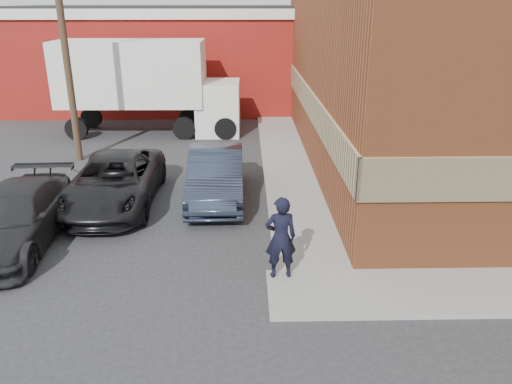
# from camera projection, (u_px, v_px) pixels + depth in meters

# --- Properties ---
(ground) EXTENTS (90.00, 90.00, 0.00)m
(ground) POSITION_uv_depth(u_px,v_px,m) (288.00, 274.00, 11.45)
(ground) COLOR #28282B
(ground) RESTS_ON ground
(brick_building) EXTENTS (14.25, 18.25, 9.36)m
(brick_building) POSITION_uv_depth(u_px,v_px,m) (501.00, 35.00, 18.33)
(brick_building) COLOR brown
(brick_building) RESTS_ON ground
(sidewalk_west) EXTENTS (1.80, 18.00, 0.12)m
(sidewalk_west) POSITION_uv_depth(u_px,v_px,m) (284.00, 157.00, 19.83)
(sidewalk_west) COLOR gray
(sidewalk_west) RESTS_ON ground
(warehouse) EXTENTS (16.30, 8.30, 5.60)m
(warehouse) POSITION_uv_depth(u_px,v_px,m) (158.00, 57.00, 28.97)
(warehouse) COLOR maroon
(warehouse) RESTS_ON ground
(utility_pole) EXTENTS (2.00, 0.26, 9.00)m
(utility_pole) POSITION_uv_depth(u_px,v_px,m) (63.00, 34.00, 17.98)
(utility_pole) COLOR #463323
(utility_pole) RESTS_ON ground
(man) EXTENTS (0.73, 0.52, 1.89)m
(man) POSITION_uv_depth(u_px,v_px,m) (281.00, 238.00, 10.83)
(man) COLOR black
(man) RESTS_ON sidewalk_south
(sedan) EXTENTS (1.75, 4.80, 1.57)m
(sedan) POSITION_uv_depth(u_px,v_px,m) (216.00, 175.00, 15.55)
(sedan) COLOR #293245
(sedan) RESTS_ON ground
(suv_a) EXTENTS (2.52, 5.40, 1.50)m
(suv_a) POSITION_uv_depth(u_px,v_px,m) (114.00, 181.00, 15.13)
(suv_a) COLOR black
(suv_a) RESTS_ON ground
(suv_b) EXTENTS (2.19, 5.08, 1.46)m
(suv_b) POSITION_uv_depth(u_px,v_px,m) (15.00, 218.00, 12.64)
(suv_b) COLOR #252528
(suv_b) RESTS_ON ground
(box_truck) EXTENTS (8.59, 2.74, 4.23)m
(box_truck) POSITION_uv_depth(u_px,v_px,m) (150.00, 81.00, 22.76)
(box_truck) COLOR white
(box_truck) RESTS_ON ground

